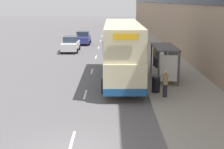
{
  "coord_description": "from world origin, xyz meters",
  "views": [
    {
      "loc": [
        1.72,
        -11.04,
        5.9
      ],
      "look_at": [
        1.58,
        18.96,
        -1.24
      ],
      "focal_mm": 50.0,
      "sensor_mm": 36.0,
      "label": 1
    }
  ],
  "objects_px": {
    "car_2": "(124,40)",
    "pedestrian_3": "(156,56)",
    "bus_shelter": "(169,57)",
    "pedestrian_2": "(158,59)",
    "car_1": "(84,38)",
    "pedestrian_at_shelter": "(167,58)",
    "litter_bin": "(157,84)",
    "car_0": "(72,44)",
    "double_decker_bus_near": "(124,51)",
    "pedestrian_1": "(167,84)"
  },
  "relations": [
    {
      "from": "pedestrian_2",
      "to": "pedestrian_3",
      "type": "distance_m",
      "value": 0.71
    },
    {
      "from": "double_decker_bus_near",
      "to": "pedestrian_at_shelter",
      "type": "height_order",
      "value": "double_decker_bus_near"
    },
    {
      "from": "bus_shelter",
      "to": "litter_bin",
      "type": "height_order",
      "value": "bus_shelter"
    },
    {
      "from": "car_0",
      "to": "pedestrian_3",
      "type": "bearing_deg",
      "value": 133.91
    },
    {
      "from": "car_0",
      "to": "pedestrian_3",
      "type": "xyz_separation_m",
      "value": [
        8.72,
        -9.06,
        0.17
      ]
    },
    {
      "from": "bus_shelter",
      "to": "pedestrian_2",
      "type": "height_order",
      "value": "bus_shelter"
    },
    {
      "from": "double_decker_bus_near",
      "to": "litter_bin",
      "type": "distance_m",
      "value": 4.44
    },
    {
      "from": "car_0",
      "to": "pedestrian_2",
      "type": "xyz_separation_m",
      "value": [
        8.81,
        -9.76,
        0.07
      ]
    },
    {
      "from": "bus_shelter",
      "to": "car_2",
      "type": "distance_m",
      "value": 19.29
    },
    {
      "from": "litter_bin",
      "to": "pedestrian_at_shelter",
      "type": "bearing_deg",
      "value": 76.24
    },
    {
      "from": "bus_shelter",
      "to": "pedestrian_2",
      "type": "distance_m",
      "value": 4.52
    },
    {
      "from": "car_1",
      "to": "pedestrian_1",
      "type": "xyz_separation_m",
      "value": [
        7.24,
        -24.61,
        0.11
      ]
    },
    {
      "from": "car_1",
      "to": "pedestrian_at_shelter",
      "type": "height_order",
      "value": "car_1"
    },
    {
      "from": "car_2",
      "to": "pedestrian_2",
      "type": "xyz_separation_m",
      "value": [
        2.53,
        -14.65,
        0.13
      ]
    },
    {
      "from": "pedestrian_1",
      "to": "car_0",
      "type": "bearing_deg",
      "value": 113.96
    },
    {
      "from": "double_decker_bus_near",
      "to": "litter_bin",
      "type": "bearing_deg",
      "value": -59.91
    },
    {
      "from": "pedestrian_at_shelter",
      "to": "pedestrian_1",
      "type": "distance_m",
      "value": 8.94
    },
    {
      "from": "car_0",
      "to": "pedestrian_1",
      "type": "distance_m",
      "value": 20.01
    },
    {
      "from": "double_decker_bus_near",
      "to": "pedestrian_1",
      "type": "height_order",
      "value": "double_decker_bus_near"
    },
    {
      "from": "car_2",
      "to": "pedestrian_3",
      "type": "relative_size",
      "value": 2.14
    },
    {
      "from": "double_decker_bus_near",
      "to": "car_2",
      "type": "height_order",
      "value": "double_decker_bus_near"
    },
    {
      "from": "pedestrian_2",
      "to": "litter_bin",
      "type": "relative_size",
      "value": 1.52
    },
    {
      "from": "pedestrian_2",
      "to": "car_2",
      "type": "bearing_deg",
      "value": 99.78
    },
    {
      "from": "litter_bin",
      "to": "pedestrian_3",
      "type": "bearing_deg",
      "value": 82.98
    },
    {
      "from": "pedestrian_at_shelter",
      "to": "pedestrian_3",
      "type": "bearing_deg",
      "value": 155.39
    },
    {
      "from": "double_decker_bus_near",
      "to": "pedestrian_at_shelter",
      "type": "bearing_deg",
      "value": 46.59
    },
    {
      "from": "bus_shelter",
      "to": "pedestrian_2",
      "type": "relative_size",
      "value": 2.62
    },
    {
      "from": "car_1",
      "to": "litter_bin",
      "type": "distance_m",
      "value": 24.55
    },
    {
      "from": "car_2",
      "to": "bus_shelter",
      "type": "bearing_deg",
      "value": -82.09
    },
    {
      "from": "car_2",
      "to": "litter_bin",
      "type": "relative_size",
      "value": 3.66
    },
    {
      "from": "car_2",
      "to": "pedestrian_at_shelter",
      "type": "bearing_deg",
      "value": -76.93
    },
    {
      "from": "car_1",
      "to": "litter_bin",
      "type": "xyz_separation_m",
      "value": [
        6.82,
        -23.58,
        -0.21
      ]
    },
    {
      "from": "car_0",
      "to": "litter_bin",
      "type": "distance_m",
      "value": 18.91
    },
    {
      "from": "bus_shelter",
      "to": "pedestrian_at_shelter",
      "type": "xyz_separation_m",
      "value": [
        0.69,
        4.71,
        -0.92
      ]
    },
    {
      "from": "car_1",
      "to": "pedestrian_at_shelter",
      "type": "bearing_deg",
      "value": 118.94
    },
    {
      "from": "car_1",
      "to": "pedestrian_3",
      "type": "distance_m",
      "value": 17.26
    },
    {
      "from": "car_1",
      "to": "litter_bin",
      "type": "height_order",
      "value": "car_1"
    },
    {
      "from": "car_2",
      "to": "pedestrian_3",
      "type": "distance_m",
      "value": 14.17
    },
    {
      "from": "double_decker_bus_near",
      "to": "car_0",
      "type": "distance_m",
      "value": 14.86
    },
    {
      "from": "car_2",
      "to": "car_1",
      "type": "bearing_deg",
      "value": 165.21
    },
    {
      "from": "double_decker_bus_near",
      "to": "car_0",
      "type": "relative_size",
      "value": 2.67
    },
    {
      "from": "double_decker_bus_near",
      "to": "litter_bin",
      "type": "relative_size",
      "value": 10.84
    },
    {
      "from": "car_0",
      "to": "litter_bin",
      "type": "relative_size",
      "value": 4.07
    },
    {
      "from": "pedestrian_at_shelter",
      "to": "pedestrian_3",
      "type": "height_order",
      "value": "pedestrian_3"
    },
    {
      "from": "car_0",
      "to": "car_1",
      "type": "distance_m",
      "value": 6.38
    },
    {
      "from": "car_2",
      "to": "litter_bin",
      "type": "height_order",
      "value": "car_2"
    },
    {
      "from": "car_0",
      "to": "pedestrian_2",
      "type": "relative_size",
      "value": 2.67
    },
    {
      "from": "pedestrian_1",
      "to": "litter_bin",
      "type": "height_order",
      "value": "pedestrian_1"
    },
    {
      "from": "double_decker_bus_near",
      "to": "car_2",
      "type": "distance_m",
      "value": 18.65
    },
    {
      "from": "double_decker_bus_near",
      "to": "pedestrian_2",
      "type": "relative_size",
      "value": 7.11
    }
  ]
}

